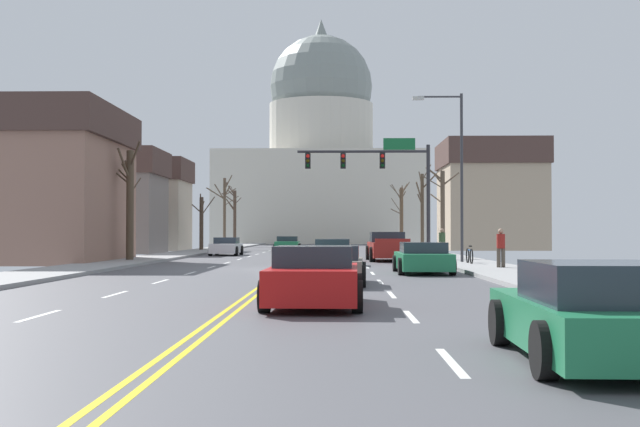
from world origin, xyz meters
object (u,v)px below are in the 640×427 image
object	(u,v)px
pickup_truck_near_00	(388,248)
sedan_near_05	(593,315)
sedan_near_03	(332,266)
sedan_oncoming_00	(226,247)
sedan_near_04	(314,278)
pedestrian_00	(442,242)
sedan_near_01	(333,253)
signal_gantry	(381,171)
street_lamp_right	(455,162)
sedan_near_02	(423,259)
pedestrian_01	(501,246)
sedan_oncoming_01	(287,244)
bicycle_parked	(469,256)

from	to	relation	value
pickup_truck_near_00	sedan_near_05	distance (m)	34.16
sedan_near_03	sedan_oncoming_00	world-z (taller)	sedan_oncoming_00
sedan_near_04	sedan_near_03	bearing A→B (deg)	87.31
sedan_near_04	pedestrian_00	world-z (taller)	pedestrian_00
sedan_near_01	pedestrian_00	world-z (taller)	pedestrian_00
signal_gantry	pedestrian_00	size ratio (longest dim) A/B	4.85
sedan_near_01	sedan_oncoming_00	world-z (taller)	sedan_near_01
street_lamp_right	sedan_near_01	size ratio (longest dim) A/B	1.90
sedan_oncoming_00	pickup_truck_near_00	bearing A→B (deg)	-44.01
street_lamp_right	pedestrian_00	distance (m)	5.00
sedan_near_02	pedestrian_01	bearing A→B (deg)	31.00
pickup_truck_near_00	pedestrian_01	bearing A→B (deg)	-71.17
sedan_near_04	pedestrian_00	size ratio (longest dim) A/B	2.66
sedan_oncoming_01	pedestrian_01	xyz separation A→B (m)	(10.65, -31.76, 0.43)
sedan_near_03	pedestrian_00	xyz separation A→B (m)	(5.67, 17.71, 0.49)
sedan_near_04	sedan_near_02	bearing A→B (deg)	74.51
sedan_near_03	bicycle_parked	bearing A→B (deg)	63.95
pickup_truck_near_00	sedan_near_04	size ratio (longest dim) A/B	1.30
bicycle_parked	sedan_oncoming_01	bearing A→B (deg)	110.17
sedan_near_03	signal_gantry	bearing A→B (deg)	83.08
sedan_oncoming_00	street_lamp_right	bearing A→B (deg)	-49.01
sedan_near_01	pedestrian_01	bearing A→B (deg)	-37.87
street_lamp_right	bicycle_parked	distance (m)	4.84
signal_gantry	sedan_near_04	xyz separation A→B (m)	(-3.18, -30.56, -4.62)
street_lamp_right	sedan_near_02	distance (m)	9.54
street_lamp_right	bicycle_parked	size ratio (longest dim) A/B	4.61
sedan_near_02	bicycle_parked	distance (m)	6.93
pedestrian_01	bicycle_parked	world-z (taller)	pedestrian_01
pedestrian_00	bicycle_parked	distance (m)	4.91
pickup_truck_near_00	bicycle_parked	world-z (taller)	pickup_truck_near_00
sedan_oncoming_00	bicycle_parked	xyz separation A→B (m)	(13.60, -16.98, -0.08)
street_lamp_right	signal_gantry	bearing A→B (deg)	109.22
sedan_near_02	sedan_near_03	bearing A→B (deg)	-117.81
sedan_near_05	sedan_oncoming_01	xyz separation A→B (m)	(-7.06, 54.61, 0.01)
pickup_truck_near_00	sedan_near_01	bearing A→B (deg)	-116.70
street_lamp_right	sedan_near_05	xyz separation A→B (m)	(-2.65, -28.90, -4.40)
pedestrian_01	signal_gantry	bearing A→B (deg)	105.11
street_lamp_right	sedan_oncoming_00	size ratio (longest dim) A/B	1.84
sedan_oncoming_00	signal_gantry	bearing A→B (deg)	-32.29
sedan_oncoming_00	sedan_near_01	bearing A→B (deg)	-65.38
sedan_near_02	pedestrian_00	world-z (taller)	pedestrian_00
bicycle_parked	signal_gantry	bearing A→B (deg)	108.08
bicycle_parked	street_lamp_right	bearing A→B (deg)	102.19
sedan_near_04	bicycle_parked	world-z (taller)	sedan_near_04
sedan_near_01	pedestrian_00	bearing A→B (deg)	33.63
signal_gantry	sedan_oncoming_01	world-z (taller)	signal_gantry
sedan_near_05	pedestrian_01	size ratio (longest dim) A/B	2.69
street_lamp_right	pickup_truck_near_00	world-z (taller)	street_lamp_right
sedan_near_02	sedan_oncoming_00	distance (m)	25.67
sedan_near_02	pedestrian_01	xyz separation A→B (m)	(3.40, 2.04, 0.46)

